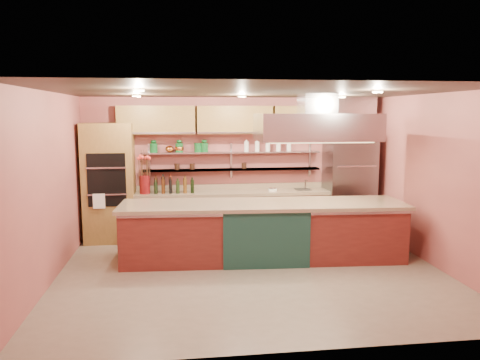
{
  "coord_description": "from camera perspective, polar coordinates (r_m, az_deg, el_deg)",
  "views": [
    {
      "loc": [
        -1.11,
        -6.98,
        2.48
      ],
      "look_at": [
        -0.06,
        1.0,
        1.33
      ],
      "focal_mm": 35.0,
      "sensor_mm": 36.0,
      "label": 1
    }
  ],
  "objects": [
    {
      "name": "wall_back",
      "position": [
        9.61,
        -0.8,
        1.68
      ],
      "size": [
        6.0,
        0.04,
        2.8
      ],
      "primitive_type": "cube",
      "color": "#A95650",
      "rests_on": "floor"
    },
    {
      "name": "ceiling",
      "position": [
        7.08,
        1.57,
        10.72
      ],
      "size": [
        6.0,
        5.0,
        0.02
      ],
      "primitive_type": "cube",
      "color": "black",
      "rests_on": "wall_back"
    },
    {
      "name": "floor",
      "position": [
        7.5,
        1.48,
        -11.27
      ],
      "size": [
        6.0,
        5.0,
        0.02
      ],
      "primitive_type": "cube",
      "color": "gray",
      "rests_on": "ground"
    },
    {
      "name": "wall_front",
      "position": [
        4.74,
        6.25,
        -5.07
      ],
      "size": [
        6.0,
        0.04,
        2.8
      ],
      "primitive_type": "cube",
      "color": "#A95650",
      "rests_on": "floor"
    },
    {
      "name": "flower_vase",
      "position": [
        9.26,
        -11.54,
        -0.55
      ],
      "size": [
        0.22,
        0.22,
        0.36
      ],
      "primitive_type": "cylinder",
      "rotation": [
        0.0,
        0.0,
        -0.1
      ],
      "color": "#5C0D10",
      "rests_on": "back_counter"
    },
    {
      "name": "kitchen_scale",
      "position": [
        9.44,
        3.96,
        -1.07
      ],
      "size": [
        0.17,
        0.14,
        0.09
      ],
      "primitive_type": "cube",
      "rotation": [
        0.0,
        0.0,
        0.14
      ],
      "color": "white",
      "rests_on": "back_counter"
    },
    {
      "name": "back_counter",
      "position": [
        9.46,
        -0.88,
        -4.17
      ],
      "size": [
        3.84,
        0.64,
        0.93
      ],
      "primitive_type": "cube",
      "color": "#A17D60",
      "rests_on": "floor"
    },
    {
      "name": "range_hood",
      "position": [
        7.98,
        9.32,
        6.37
      ],
      "size": [
        2.0,
        1.0,
        0.45
      ],
      "primitive_type": "cube",
      "color": "#B4B7BB",
      "rests_on": "ceiling"
    },
    {
      "name": "wall_shelf_lower",
      "position": [
        9.48,
        -1.01,
        1.29
      ],
      "size": [
        3.6,
        0.26,
        0.03
      ],
      "primitive_type": "cube",
      "color": "#B4B7BB",
      "rests_on": "wall_back"
    },
    {
      "name": "green_canister",
      "position": [
        9.39,
        -5.15,
        3.97
      ],
      "size": [
        0.16,
        0.16,
        0.18
      ],
      "primitive_type": "cylinder",
      "rotation": [
        0.0,
        0.0,
        0.1
      ],
      "color": "#114F1F",
      "rests_on": "wall_shelf_upper"
    },
    {
      "name": "wall_right",
      "position": [
        8.17,
        22.78,
        -0.1
      ],
      "size": [
        0.04,
        5.0,
        2.8
      ],
      "primitive_type": "cube",
      "color": "#A95650",
      "rests_on": "floor"
    },
    {
      "name": "ceiling_downlights",
      "position": [
        7.28,
        1.31,
        10.42
      ],
      "size": [
        4.0,
        2.8,
        0.02
      ],
      "primitive_type": "cube",
      "color": "#FFE5A5",
      "rests_on": "ceiling"
    },
    {
      "name": "island",
      "position": [
        8.01,
        2.82,
        -6.25
      ],
      "size": [
        4.75,
        1.28,
        0.98
      ],
      "primitive_type": "cube",
      "rotation": [
        0.0,
        0.0,
        -0.06
      ],
      "color": "maroon",
      "rests_on": "floor"
    },
    {
      "name": "wall_left",
      "position": [
        7.32,
        -22.37,
        -0.97
      ],
      "size": [
        0.04,
        5.0,
        2.8
      ],
      "primitive_type": "cube",
      "color": "#A95650",
      "rests_on": "floor"
    },
    {
      "name": "wall_shelf_upper",
      "position": [
        9.45,
        -1.02,
        3.39
      ],
      "size": [
        3.6,
        0.26,
        0.03
      ],
      "primitive_type": "cube",
      "color": "#B4B7BB",
      "rests_on": "wall_back"
    },
    {
      "name": "copper_kettle",
      "position": [
        9.38,
        -8.59,
        3.77
      ],
      "size": [
        0.17,
        0.17,
        0.13
      ],
      "primitive_type": "ellipsoid",
      "rotation": [
        0.0,
        0.0,
        -0.02
      ],
      "color": "#C66B2D",
      "rests_on": "wall_shelf_upper"
    },
    {
      "name": "bar_faucet",
      "position": [
        9.69,
        7.95,
        -0.55
      ],
      "size": [
        0.03,
        0.03,
        0.2
      ],
      "primitive_type": "cylinder",
      "rotation": [
        0.0,
        0.0,
        0.26
      ],
      "color": "silver",
      "rests_on": "back_counter"
    },
    {
      "name": "oven_stack",
      "position": [
        9.36,
        -15.64,
        -0.34
      ],
      "size": [
        0.95,
        0.64,
        2.3
      ],
      "primitive_type": "cube",
      "color": "olive",
      "rests_on": "floor"
    },
    {
      "name": "oil_bottle_cluster",
      "position": [
        9.24,
        -8.03,
        -0.77
      ],
      "size": [
        0.86,
        0.52,
        0.27
      ],
      "primitive_type": "cube",
      "rotation": [
        0.0,
        0.0,
        0.38
      ],
      "color": "black",
      "rests_on": "back_counter"
    },
    {
      "name": "refrigerator",
      "position": [
        9.86,
        13.14,
        -0.42
      ],
      "size": [
        0.95,
        0.72,
        2.1
      ],
      "primitive_type": "cube",
      "color": "slate",
      "rests_on": "floor"
    },
    {
      "name": "upper_cabinets",
      "position": [
        9.37,
        -0.69,
        7.34
      ],
      "size": [
        4.6,
        0.36,
        0.55
      ],
      "primitive_type": "cube",
      "color": "olive",
      "rests_on": "wall_back"
    }
  ]
}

